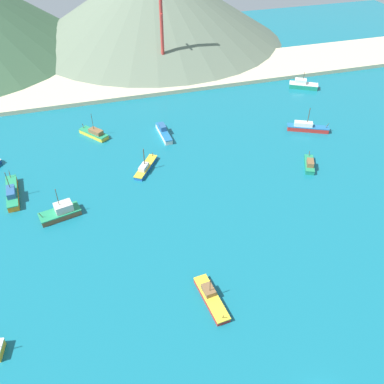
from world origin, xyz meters
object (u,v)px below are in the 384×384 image
Objects in this scene: fishing_boat_13 at (94,133)px; fishing_boat_14 at (61,212)px; fishing_boat_10 at (309,164)px; fishing_boat_11 at (12,193)px; fishing_boat_2 at (303,85)px; fishing_boat_8 at (211,298)px; fishing_boat_0 at (164,132)px; radio_tower at (162,26)px; fishing_boat_3 at (146,167)px; fishing_boat_9 at (307,127)px.

fishing_boat_13 is 0.98× the size of fishing_boat_14.
fishing_boat_11 is at bearing 172.77° from fishing_boat_10.
fishing_boat_11 reaches higher than fishing_boat_2.
fishing_boat_8 is 43.46m from fishing_boat_10.
fishing_boat_11 is (-35.66, -15.04, 0.09)m from fishing_boat_0.
fishing_boat_2 is at bearing -27.84° from radio_tower.
radio_tower is at bearing 71.86° from fishing_boat_3.
fishing_boat_10 is (-19.22, -38.37, -0.27)m from fishing_boat_2.
fishing_boat_14 is at bearing -108.16° from fishing_boat_13.
fishing_boat_3 reaches higher than fishing_boat_10.
fishing_boat_10 is at bearing -71.57° from radio_tower.
fishing_boat_2 is at bearing 63.40° from fishing_boat_10.
fishing_boat_9 reaches higher than fishing_boat_0.
fishing_boat_11 is at bearing -133.84° from fishing_boat_13.
fishing_boat_0 is 1.21× the size of fishing_boat_13.
fishing_boat_3 is 37.02m from fishing_boat_10.
fishing_boat_2 is at bearing 19.99° from fishing_boat_11.
fishing_boat_2 reaches higher than fishing_boat_10.
fishing_boat_10 is at bearing -31.48° from fishing_boat_13.
fishing_boat_9 reaches higher than fishing_boat_8.
radio_tower is (25.57, 31.21, 15.16)m from fishing_boat_13.
fishing_boat_11 is (-83.18, -30.26, -0.10)m from fishing_boat_2.
fishing_boat_13 reaches higher than fishing_boat_3.
fishing_boat_14 is 0.26× the size of radio_tower.
fishing_boat_14 is 70.94m from radio_tower.
fishing_boat_2 is at bearing 51.84° from fishing_boat_8.
fishing_boat_9 is 0.92× the size of fishing_boat_11.
fishing_boat_13 is 43.10m from radio_tower.
fishing_boat_11 is (-30.89, 36.30, 0.33)m from fishing_boat_8.
fishing_boat_11 reaches higher than fishing_boat_3.
fishing_boat_8 is 1.36× the size of fishing_boat_10.
fishing_boat_3 is at bearing 164.87° from fishing_boat_10.
fishing_boat_0 is at bearing -14.95° from fishing_boat_13.
fishing_boat_3 is at bearing -62.31° from fishing_boat_13.
fishing_boat_10 is 0.62× the size of fishing_boat_11.
fishing_boat_2 is 0.78× the size of fishing_boat_11.
radio_tower is at bearing 108.43° from fishing_boat_10.
fishing_boat_8 is (2.66, -37.85, -0.03)m from fishing_boat_3.
fishing_boat_9 is at bearing 62.97° from fishing_boat_10.
fishing_boat_14 reaches higher than fishing_boat_2.
fishing_boat_11 is 27.11m from fishing_boat_13.
radio_tower reaches higher than fishing_boat_13.
fishing_boat_11 is at bearing 130.39° from fishing_boat_8.
radio_tower is (-27.19, 44.01, 15.07)m from fishing_boat_9.
fishing_boat_13 is 30.18m from fishing_boat_14.
fishing_boat_9 is at bearing -13.64° from fishing_boat_13.
fishing_boat_13 is (-16.89, 4.51, -0.03)m from fishing_boat_0.
radio_tower reaches higher than fishing_boat_14.
radio_tower is (16.13, 49.21, 15.34)m from fishing_boat_3.
fishing_boat_11 is at bearing -131.14° from radio_tower.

